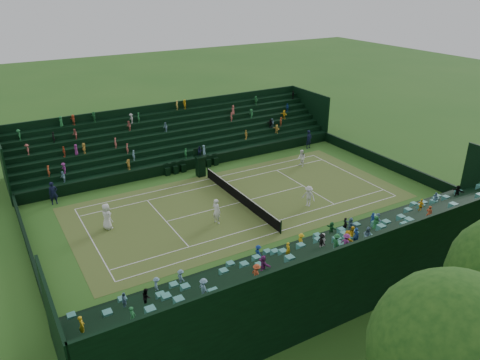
{
  "coord_description": "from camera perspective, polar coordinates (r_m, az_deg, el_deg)",
  "views": [
    {
      "loc": [
        29.37,
        -17.07,
        17.0
      ],
      "look_at": [
        0.0,
        0.0,
        2.0
      ],
      "focal_mm": 35.0,
      "sensor_mm": 36.0,
      "label": 1
    }
  ],
  "objects": [
    {
      "name": "ground",
      "position": [
        37.98,
        0.0,
        -2.76
      ],
      "size": [
        160.0,
        160.0,
        0.0
      ],
      "primitive_type": "plane",
      "color": "#295E1D",
      "rests_on": "ground"
    },
    {
      "name": "perimeter_wall_west",
      "position": [
        44.68,
        -5.48,
        2.04
      ],
      "size": [
        0.2,
        31.77,
        1.0
      ],
      "primitive_type": "cube",
      "color": "black",
      "rests_on": "ground"
    },
    {
      "name": "courtside_chairs",
      "position": [
        44.38,
        -5.9,
        1.74
      ],
      "size": [
        0.49,
        5.47,
        1.07
      ],
      "color": "black",
      "rests_on": "ground"
    },
    {
      "name": "tennis_net",
      "position": [
        37.75,
        0.0,
        -2.05
      ],
      "size": [
        11.67,
        0.1,
        1.06
      ],
      "color": "black",
      "rests_on": "ground"
    },
    {
      "name": "court_surface",
      "position": [
        37.98,
        0.0,
        -2.75
      ],
      "size": [
        12.97,
        26.77,
        0.01
      ],
      "primitive_type": "cube",
      "color": "#3B6C24",
      "rests_on": "ground"
    },
    {
      "name": "player_far_west",
      "position": [
        45.27,
        7.52,
        2.66
      ],
      "size": [
        0.86,
        0.71,
        1.63
      ],
      "primitive_type": "imported",
      "rotation": [
        0.0,
        0.0,
        -0.12
      ],
      "color": "white",
      "rests_on": "ground"
    },
    {
      "name": "south_grandstand",
      "position": [
        47.92,
        -7.66,
        4.8
      ],
      "size": [
        6.6,
        32.0,
        4.9
      ],
      "color": "black",
      "rests_on": "ground"
    },
    {
      "name": "north_grandstand",
      "position": [
        28.44,
        13.12,
        -9.79
      ],
      "size": [
        6.6,
        32.0,
        4.9
      ],
      "color": "black",
      "rests_on": "ground"
    },
    {
      "name": "line_judge_south",
      "position": [
        40.22,
        -21.81,
        -1.51
      ],
      "size": [
        0.51,
        0.73,
        1.91
      ],
      "primitive_type": "imported",
      "rotation": [
        0.0,
        0.0,
        1.65
      ],
      "color": "black",
      "rests_on": "ground"
    },
    {
      "name": "perimeter_wall_east",
      "position": [
        31.62,
        7.82,
        -7.88
      ],
      "size": [
        0.2,
        31.77,
        1.0
      ],
      "primitive_type": "cube",
      "color": "black",
      "rests_on": "ground"
    },
    {
      "name": "player_far_east",
      "position": [
        37.47,
        8.36,
        -1.96
      ],
      "size": [
        1.29,
        1.09,
        1.72
      ],
      "primitive_type": "imported",
      "rotation": [
        0.0,
        0.0,
        0.49
      ],
      "color": "white",
      "rests_on": "ground"
    },
    {
      "name": "perimeter_wall_north",
      "position": [
        47.12,
        16.96,
        2.25
      ],
      "size": [
        17.17,
        0.2,
        1.0
      ],
      "primitive_type": "cube",
      "color": "black",
      "rests_on": "ground"
    },
    {
      "name": "umpire_chair",
      "position": [
        42.67,
        -4.87,
        2.05
      ],
      "size": [
        0.91,
        0.91,
        2.88
      ],
      "color": "black",
      "rests_on": "ground"
    },
    {
      "name": "player_near_east",
      "position": [
        34.56,
        -2.88,
        -3.81
      ],
      "size": [
        0.83,
        0.67,
        1.98
      ],
      "primitive_type": "imported",
      "rotation": [
        0.0,
        0.0,
        3.45
      ],
      "color": "white",
      "rests_on": "ground"
    },
    {
      "name": "player_near_west",
      "position": [
        35.08,
        -15.94,
        -4.3
      ],
      "size": [
        1.14,
        0.94,
        2.0
      ],
      "primitive_type": "imported",
      "rotation": [
        0.0,
        0.0,
        3.5
      ],
      "color": "white",
      "rests_on": "ground"
    },
    {
      "name": "perimeter_wall_south",
      "position": [
        33.71,
        -24.29,
        -7.84
      ],
      "size": [
        17.17,
        0.2,
        1.0
      ],
      "primitive_type": "cube",
      "color": "black",
      "rests_on": "ground"
    },
    {
      "name": "line_judge_north",
      "position": [
        50.13,
        8.39,
        4.93
      ],
      "size": [
        0.6,
        0.79,
        1.97
      ],
      "primitive_type": "imported",
      "rotation": [
        0.0,
        0.0,
        1.76
      ],
      "color": "black",
      "rests_on": "ground"
    }
  ]
}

